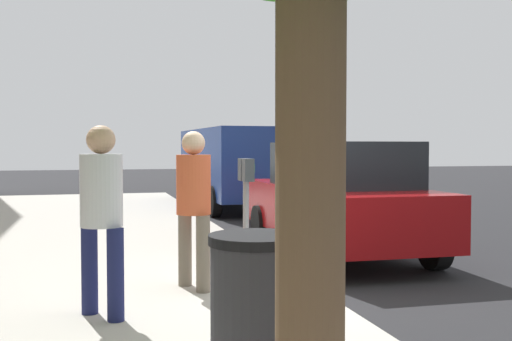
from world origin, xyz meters
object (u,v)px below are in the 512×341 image
at_px(pedestrian_at_meter, 194,197).
at_px(pedestrian_bystander, 102,205).
at_px(parked_sedan_near, 338,198).
at_px(parking_meter, 246,193).
at_px(trash_bin, 256,316).
at_px(parked_van_far, 234,163).

relative_size(pedestrian_at_meter, pedestrian_bystander, 0.99).
bearing_deg(parked_sedan_near, pedestrian_at_meter, 130.13).
distance_m(parking_meter, parked_sedan_near, 2.80).
bearing_deg(parked_sedan_near, parking_meter, 134.50).
height_order(parking_meter, parked_sedan_near, parked_sedan_near).
distance_m(parking_meter, trash_bin, 3.31).
height_order(parking_meter, pedestrian_at_meter, pedestrian_at_meter).
distance_m(pedestrian_at_meter, pedestrian_bystander, 1.30).
distance_m(parked_sedan_near, parked_van_far, 7.19).
bearing_deg(pedestrian_bystander, parked_sedan_near, 4.27).
relative_size(parking_meter, trash_bin, 1.40).
relative_size(pedestrian_at_meter, parked_sedan_near, 0.39).
height_order(pedestrian_at_meter, pedestrian_bystander, pedestrian_bystander).
bearing_deg(parked_van_far, parking_meter, 167.72).
xyz_separation_m(parked_van_far, trash_bin, (-12.32, 2.73, -0.60)).
distance_m(pedestrian_bystander, parked_van_far, 10.90).
height_order(parking_meter, pedestrian_bystander, pedestrian_bystander).
xyz_separation_m(pedestrian_at_meter, trash_bin, (-2.90, 0.09, -0.49)).
bearing_deg(pedestrian_at_meter, parking_meter, 0.41).
xyz_separation_m(parking_meter, parked_van_far, (9.14, -1.99, 0.09)).
relative_size(pedestrian_at_meter, trash_bin, 1.70).
bearing_deg(pedestrian_at_meter, trash_bin, -114.16).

